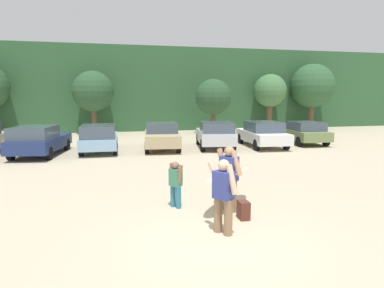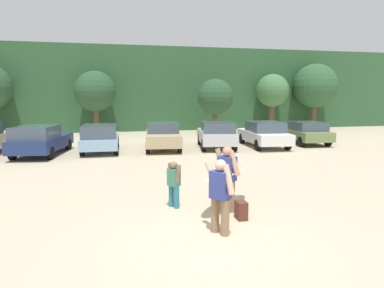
# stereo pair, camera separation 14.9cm
# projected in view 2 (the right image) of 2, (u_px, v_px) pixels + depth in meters

# --- Properties ---
(ground_plane) EXTENTS (120.00, 120.00, 0.00)m
(ground_plane) POSITION_uv_depth(u_px,v_px,m) (214.00, 239.00, 7.29)
(ground_plane) COLOR #C1B293
(hillside_ridge) EXTENTS (108.00, 12.00, 7.16)m
(hillside_ridge) POSITION_uv_depth(u_px,v_px,m) (134.00, 90.00, 34.56)
(hillside_ridge) COLOR #2D5633
(hillside_ridge) RESTS_ON ground_plane
(tree_center_right) EXTENTS (3.16, 3.16, 4.94)m
(tree_center_right) POSITION_uv_depth(u_px,v_px,m) (95.00, 92.00, 26.68)
(tree_center_right) COLOR brown
(tree_center_right) RESTS_ON ground_plane
(tree_far_left) EXTENTS (2.85, 2.85, 4.34)m
(tree_far_left) POSITION_uv_depth(u_px,v_px,m) (215.00, 97.00, 27.14)
(tree_far_left) COLOR brown
(tree_far_left) RESTS_ON ground_plane
(tree_center_left) EXTENTS (2.87, 2.87, 4.90)m
(tree_center_left) POSITION_uv_depth(u_px,v_px,m) (272.00, 91.00, 30.12)
(tree_center_left) COLOR brown
(tree_center_left) RESTS_ON ground_plane
(tree_ridge_back) EXTENTS (3.95, 3.95, 5.86)m
(tree_ridge_back) POSITION_uv_depth(u_px,v_px,m) (315.00, 86.00, 30.87)
(tree_ridge_back) COLOR brown
(tree_ridge_back) RESTS_ON ground_plane
(parked_car_navy) EXTENTS (2.60, 4.74, 1.55)m
(parked_car_navy) POSITION_uv_depth(u_px,v_px,m) (40.00, 140.00, 17.40)
(parked_car_navy) COLOR navy
(parked_car_navy) RESTS_ON ground_plane
(parked_car_sky_blue) EXTENTS (1.97, 4.31, 1.51)m
(parked_car_sky_blue) POSITION_uv_depth(u_px,v_px,m) (100.00, 138.00, 18.49)
(parked_car_sky_blue) COLOR #84ADD1
(parked_car_sky_blue) RESTS_ON ground_plane
(parked_car_tan) EXTENTS (2.31, 4.45, 1.49)m
(parked_car_tan) POSITION_uv_depth(u_px,v_px,m) (163.00, 135.00, 19.53)
(parked_car_tan) COLOR tan
(parked_car_tan) RESTS_ON ground_plane
(parked_car_silver) EXTENTS (2.52, 4.26, 1.55)m
(parked_car_silver) POSITION_uv_depth(u_px,v_px,m) (217.00, 134.00, 19.84)
(parked_car_silver) COLOR silver
(parked_car_silver) RESTS_ON ground_plane
(parked_car_white) EXTENTS (2.22, 4.57, 1.51)m
(parked_car_white) POSITION_uv_depth(u_px,v_px,m) (264.00, 134.00, 20.38)
(parked_car_white) COLOR white
(parked_car_white) RESTS_ON ground_plane
(parked_car_olive_green) EXTENTS (2.13, 4.09, 1.42)m
(parked_car_olive_green) POSITION_uv_depth(u_px,v_px,m) (305.00, 132.00, 21.60)
(parked_car_olive_green) COLOR #6B7F4C
(parked_car_olive_green) RESTS_ON ground_plane
(person_adult) EXTENTS (0.56, 0.77, 1.73)m
(person_adult) POSITION_uv_depth(u_px,v_px,m) (227.00, 175.00, 8.97)
(person_adult) COLOR #8C6B4C
(person_adult) RESTS_ON ground_plane
(person_child) EXTENTS (0.37, 0.48, 1.27)m
(person_child) POSITION_uv_depth(u_px,v_px,m) (174.00, 182.00, 9.29)
(person_child) COLOR teal
(person_child) RESTS_ON ground_plane
(person_companion) EXTENTS (0.55, 0.77, 1.66)m
(person_companion) POSITION_uv_depth(u_px,v_px,m) (220.00, 192.00, 7.47)
(person_companion) COLOR #8C6B4C
(person_companion) RESTS_ON ground_plane
(surfboard_cream) EXTENTS (2.14, 2.16, 0.17)m
(surfboard_cream) POSITION_uv_depth(u_px,v_px,m) (228.00, 173.00, 9.10)
(surfboard_cream) COLOR beige
(backpack_dropped) EXTENTS (0.24, 0.34, 0.45)m
(backpack_dropped) POSITION_uv_depth(u_px,v_px,m) (241.00, 210.00, 8.45)
(backpack_dropped) COLOR #592D23
(backpack_dropped) RESTS_ON ground_plane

